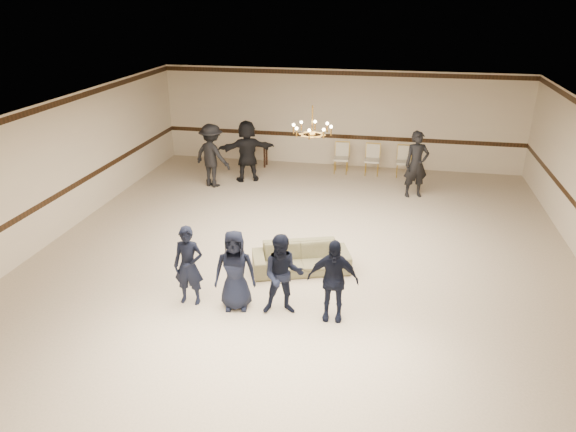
% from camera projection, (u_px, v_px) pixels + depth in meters
% --- Properties ---
extents(room, '(12.01, 14.01, 3.21)m').
position_uv_depth(room, '(304.00, 190.00, 11.18)').
color(room, beige).
rests_on(room, ground).
extents(chair_rail, '(12.00, 0.02, 0.14)m').
position_uv_depth(chair_rail, '(339.00, 136.00, 17.72)').
color(chair_rail, black).
rests_on(chair_rail, wall_back).
extents(crown_molding, '(12.00, 0.02, 0.14)m').
position_uv_depth(crown_molding, '(341.00, 73.00, 16.90)').
color(crown_molding, black).
rests_on(crown_molding, wall_back).
extents(chandelier, '(0.94, 0.94, 0.89)m').
position_uv_depth(chandelier, '(312.00, 120.00, 11.58)').
color(chandelier, '#B6893A').
rests_on(chandelier, ceiling).
extents(boy_a, '(0.58, 0.40, 1.56)m').
position_uv_depth(boy_a, '(189.00, 266.00, 9.80)').
color(boy_a, black).
rests_on(boy_a, floor).
extents(boy_b, '(0.85, 0.64, 1.56)m').
position_uv_depth(boy_b, '(235.00, 270.00, 9.63)').
color(boy_b, black).
rests_on(boy_b, floor).
extents(boy_c, '(0.86, 0.73, 1.56)m').
position_uv_depth(boy_c, '(283.00, 275.00, 9.47)').
color(boy_c, black).
rests_on(boy_c, floor).
extents(boy_d, '(0.93, 0.42, 1.56)m').
position_uv_depth(boy_d, '(333.00, 280.00, 9.31)').
color(boy_d, black).
rests_on(boy_d, floor).
extents(settee, '(2.18, 1.40, 0.59)m').
position_uv_depth(settee, '(301.00, 258.00, 11.12)').
color(settee, '#7D7B53').
rests_on(settee, floor).
extents(adult_left, '(1.42, 1.12, 1.92)m').
position_uv_depth(adult_left, '(212.00, 156.00, 15.78)').
color(adult_left, black).
rests_on(adult_left, floor).
extents(adult_mid, '(1.86, 1.23, 1.92)m').
position_uv_depth(adult_mid, '(247.00, 151.00, 16.25)').
color(adult_mid, black).
rests_on(adult_mid, floor).
extents(adult_right, '(0.81, 0.66, 1.92)m').
position_uv_depth(adult_right, '(416.00, 164.00, 14.97)').
color(adult_right, black).
rests_on(adult_right, floor).
extents(banquet_chair_left, '(0.50, 0.50, 0.98)m').
position_uv_depth(banquet_chair_left, '(341.00, 158.00, 17.14)').
color(banquet_chair_left, beige).
rests_on(banquet_chair_left, floor).
extents(banquet_chair_mid, '(0.49, 0.49, 0.98)m').
position_uv_depth(banquet_chair_mid, '(372.00, 160.00, 16.96)').
color(banquet_chair_mid, beige).
rests_on(banquet_chair_mid, floor).
extents(banquet_chair_right, '(0.49, 0.49, 0.98)m').
position_uv_depth(banquet_chair_right, '(404.00, 162.00, 16.77)').
color(banquet_chair_right, beige).
rests_on(banquet_chair_right, floor).
extents(console_table, '(0.95, 0.46, 0.78)m').
position_uv_depth(console_table, '(254.00, 154.00, 17.90)').
color(console_table, black).
rests_on(console_table, floor).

